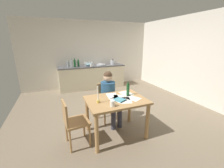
# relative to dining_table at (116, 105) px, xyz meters

# --- Properties ---
(ground_plane) EXTENTS (5.20, 5.20, 0.04)m
(ground_plane) POSITION_rel_dining_table_xyz_m (0.35, 0.94, -0.66)
(ground_plane) COLOR #7A6B56
(wall_back) EXTENTS (5.20, 0.12, 2.60)m
(wall_back) POSITION_rel_dining_table_xyz_m (0.35, 3.54, 0.66)
(wall_back) COLOR silver
(wall_back) RESTS_ON ground
(wall_right) EXTENTS (0.12, 5.20, 2.60)m
(wall_right) POSITION_rel_dining_table_xyz_m (2.95, 0.94, 0.66)
(wall_right) COLOR silver
(wall_right) RESTS_ON ground
(kitchen_counter) EXTENTS (2.58, 0.64, 0.90)m
(kitchen_counter) POSITION_rel_dining_table_xyz_m (0.35, 3.18, -0.19)
(kitchen_counter) COLOR beige
(kitchen_counter) RESTS_ON ground
(dining_table) EXTENTS (1.11, 0.81, 0.77)m
(dining_table) POSITION_rel_dining_table_xyz_m (0.00, 0.00, 0.00)
(dining_table) COLOR tan
(dining_table) RESTS_ON ground
(chair_at_table) EXTENTS (0.45, 0.45, 0.88)m
(chair_at_table) POSITION_rel_dining_table_xyz_m (0.04, 0.65, -0.14)
(chair_at_table) COLOR tan
(chair_at_table) RESTS_ON ground
(person_seated) EXTENTS (0.37, 0.62, 1.19)m
(person_seated) POSITION_rel_dining_table_xyz_m (0.06, 0.50, 0.04)
(person_seated) COLOR navy
(person_seated) RESTS_ON ground
(chair_side_empty) EXTENTS (0.44, 0.44, 0.86)m
(chair_side_empty) POSITION_rel_dining_table_xyz_m (-0.82, -0.01, -0.16)
(chair_side_empty) COLOR tan
(chair_side_empty) RESTS_ON ground
(coffee_mug) EXTENTS (0.12, 0.08, 0.10)m
(coffee_mug) POSITION_rel_dining_table_xyz_m (-0.18, -0.26, 0.18)
(coffee_mug) COLOR white
(coffee_mug) RESTS_ON dining_table
(candlestick) EXTENTS (0.06, 0.06, 0.30)m
(candlestick) POSITION_rel_dining_table_xyz_m (-0.36, -0.02, 0.21)
(candlestick) COLOR gold
(candlestick) RESTS_ON dining_table
(book_magazine) EXTENTS (0.23, 0.24, 0.02)m
(book_magazine) POSITION_rel_dining_table_xyz_m (0.04, -0.07, 0.14)
(book_magazine) COLOR teal
(book_magazine) RESTS_ON dining_table
(paper_letter) EXTENTS (0.25, 0.32, 0.00)m
(paper_letter) POSITION_rel_dining_table_xyz_m (0.00, 0.20, 0.13)
(paper_letter) COLOR white
(paper_letter) RESTS_ON dining_table
(paper_bill) EXTENTS (0.30, 0.35, 0.00)m
(paper_bill) POSITION_rel_dining_table_xyz_m (0.09, 0.05, 0.13)
(paper_bill) COLOR white
(paper_bill) RESTS_ON dining_table
(paper_envelope) EXTENTS (0.28, 0.34, 0.00)m
(paper_envelope) POSITION_rel_dining_table_xyz_m (0.13, -0.11, 0.13)
(paper_envelope) COLOR white
(paper_envelope) RESTS_ON dining_table
(paper_receipt) EXTENTS (0.26, 0.33, 0.00)m
(paper_receipt) POSITION_rel_dining_table_xyz_m (0.32, 0.20, 0.13)
(paper_receipt) COLOR white
(paper_receipt) RESTS_ON dining_table
(paper_notice) EXTENTS (0.32, 0.36, 0.00)m
(paper_notice) POSITION_rel_dining_table_xyz_m (0.31, -0.07, 0.13)
(paper_notice) COLOR white
(paper_notice) RESTS_ON dining_table
(paper_flyer) EXTENTS (0.32, 0.36, 0.00)m
(paper_flyer) POSITION_rel_dining_table_xyz_m (0.03, -0.04, 0.13)
(paper_flyer) COLOR white
(paper_flyer) RESTS_ON dining_table
(wine_bottle_on_table) EXTENTS (0.06, 0.06, 0.28)m
(wine_bottle_on_table) POSITION_rel_dining_table_xyz_m (0.31, 0.11, 0.25)
(wine_bottle_on_table) COLOR #194C23
(wine_bottle_on_table) RESTS_ON dining_table
(sink_unit) EXTENTS (0.36, 0.36, 0.24)m
(sink_unit) POSITION_rel_dining_table_xyz_m (0.73, 3.18, 0.28)
(sink_unit) COLOR #B2B7BC
(sink_unit) RESTS_ON kitchen_counter
(bottle_oil) EXTENTS (0.08, 0.08, 0.24)m
(bottle_oil) POSITION_rel_dining_table_xyz_m (-0.54, 3.27, 0.36)
(bottle_oil) COLOR #8C999E
(bottle_oil) RESTS_ON kitchen_counter
(bottle_vinegar) EXTENTS (0.07, 0.07, 0.31)m
(bottle_vinegar) POSITION_rel_dining_table_xyz_m (-0.42, 3.10, 0.39)
(bottle_vinegar) COLOR #8C999E
(bottle_vinegar) RESTS_ON kitchen_counter
(bottle_wine_red) EXTENTS (0.08, 0.08, 0.31)m
(bottle_wine_red) POSITION_rel_dining_table_xyz_m (-0.30, 3.17, 0.39)
(bottle_wine_red) COLOR #194C23
(bottle_wine_red) RESTS_ON kitchen_counter
(bottle_sauce) EXTENTS (0.07, 0.07, 0.28)m
(bottle_sauce) POSITION_rel_dining_table_xyz_m (-0.16, 3.20, 0.38)
(bottle_sauce) COLOR #194C23
(bottle_sauce) RESTS_ON kitchen_counter
(mixing_bowl) EXTENTS (0.24, 0.24, 0.11)m
(mixing_bowl) POSITION_rel_dining_table_xyz_m (0.22, 3.17, 0.32)
(mixing_bowl) COLOR #668C99
(mixing_bowl) RESTS_ON kitchen_counter
(stovetop_kettle) EXTENTS (0.18, 0.18, 0.22)m
(stovetop_kettle) POSITION_rel_dining_table_xyz_m (1.24, 3.18, 0.36)
(stovetop_kettle) COLOR #B7BABF
(stovetop_kettle) RESTS_ON kitchen_counter
(wine_glass_near_sink) EXTENTS (0.07, 0.07, 0.15)m
(wine_glass_near_sink) POSITION_rel_dining_table_xyz_m (0.40, 3.33, 0.37)
(wine_glass_near_sink) COLOR silver
(wine_glass_near_sink) RESTS_ON kitchen_counter
(wine_glass_by_kettle) EXTENTS (0.07, 0.07, 0.15)m
(wine_glass_by_kettle) POSITION_rel_dining_table_xyz_m (0.30, 3.33, 0.37)
(wine_glass_by_kettle) COLOR silver
(wine_glass_by_kettle) RESTS_ON kitchen_counter
(wine_glass_back_left) EXTENTS (0.07, 0.07, 0.15)m
(wine_glass_back_left) POSITION_rel_dining_table_xyz_m (0.20, 3.33, 0.37)
(wine_glass_back_left) COLOR silver
(wine_glass_back_left) RESTS_ON kitchen_counter
(wine_glass_back_right) EXTENTS (0.07, 0.07, 0.15)m
(wine_glass_back_right) POSITION_rel_dining_table_xyz_m (0.12, 3.33, 0.37)
(wine_glass_back_right) COLOR silver
(wine_glass_back_right) RESTS_ON kitchen_counter
(teacup_on_counter) EXTENTS (0.12, 0.09, 0.09)m
(teacup_on_counter) POSITION_rel_dining_table_xyz_m (0.29, 3.03, 0.31)
(teacup_on_counter) COLOR white
(teacup_on_counter) RESTS_ON kitchen_counter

